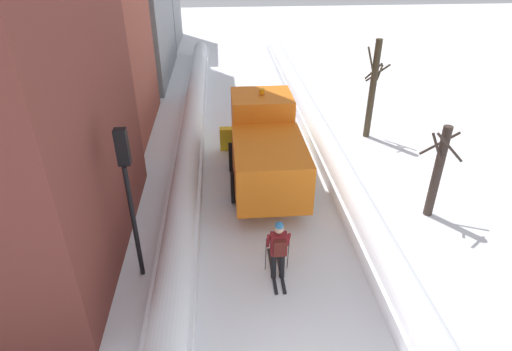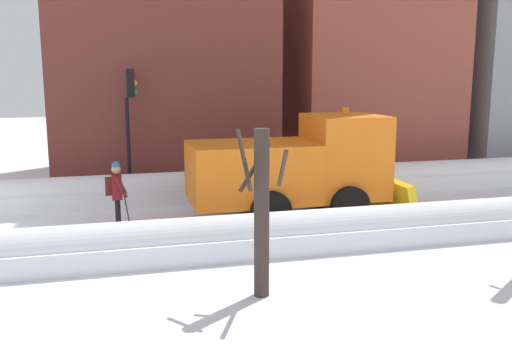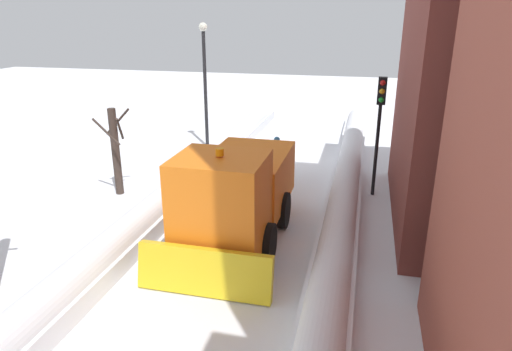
{
  "view_description": "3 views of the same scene",
  "coord_description": "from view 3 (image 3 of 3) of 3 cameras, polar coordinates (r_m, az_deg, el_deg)",
  "views": [
    {
      "loc": [
        -1.41,
        -5.21,
        8.05
      ],
      "look_at": [
        -0.37,
        7.09,
        0.93
      ],
      "focal_mm": 29.81,
      "sensor_mm": 36.0,
      "label": 1
    },
    {
      "loc": [
        14.66,
        3.15,
        4.09
      ],
      "look_at": [
        0.56,
        6.8,
        1.39
      ],
      "focal_mm": 39.36,
      "sensor_mm": 36.0,
      "label": 2
    },
    {
      "loc": [
        -3.24,
        19.34,
        6.09
      ],
      "look_at": [
        -0.13,
        6.58,
        1.43
      ],
      "focal_mm": 31.7,
      "sensor_mm": 36.0,
      "label": 3
    }
  ],
  "objects": [
    {
      "name": "snowbank_right",
      "position": [
        12.49,
        -17.2,
        -8.53
      ],
      "size": [
        1.1,
        36.0,
        0.95
      ],
      "color": "white",
      "rests_on": "ground"
    },
    {
      "name": "ground_plane",
      "position": [
        11.61,
        -4.75,
        -12.16
      ],
      "size": [
        80.0,
        80.0,
        0.0
      ],
      "primitive_type": "plane",
      "color": "white"
    },
    {
      "name": "skier",
      "position": [
        17.19,
        2.62,
        2.32
      ],
      "size": [
        0.62,
        1.8,
        1.81
      ],
      "color": "black",
      "rests_on": "ground"
    },
    {
      "name": "snowbank_left",
      "position": [
        10.93,
        9.55,
        -12.01
      ],
      "size": [
        1.1,
        36.0,
        0.98
      ],
      "color": "white",
      "rests_on": "ground"
    },
    {
      "name": "street_lamp",
      "position": [
        21.69,
        -6.49,
        12.9
      ],
      "size": [
        0.4,
        0.4,
        5.8
      ],
      "color": "black",
      "rests_on": "ground"
    },
    {
      "name": "traffic_light_pole",
      "position": [
        15.89,
        15.35,
        7.46
      ],
      "size": [
        0.28,
        0.42,
        4.19
      ],
      "color": "black",
      "rests_on": "ground"
    },
    {
      "name": "plow_truck",
      "position": [
        12.55,
        -2.47,
        -2.03
      ],
      "size": [
        3.2,
        5.98,
        3.12
      ],
      "color": "orange",
      "rests_on": "ground"
    },
    {
      "name": "bare_tree_near",
      "position": [
        16.61,
        -17.29,
        3.09
      ],
      "size": [
        1.1,
        0.91,
        3.11
      ],
      "color": "#3B2E28",
      "rests_on": "ground"
    }
  ]
}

